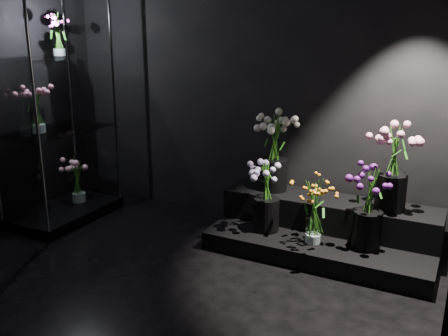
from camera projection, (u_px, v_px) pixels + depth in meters
The scene contains 12 objects.
floor at pixel (128, 309), 3.53m from camera, with size 4.00×4.00×0.00m, color black.
wall_back at pixel (247, 82), 4.85m from camera, with size 4.00×4.00×0.00m, color black.
display_riser at pixel (325, 229), 4.45m from camera, with size 1.93×0.86×0.43m.
display_case at pixel (55, 103), 4.86m from camera, with size 0.65×1.09×2.39m.
bouquet_orange_bells at pixel (314, 211), 4.14m from camera, with size 0.33×0.33×0.56m.
bouquet_lilac at pixel (267, 192), 4.38m from camera, with size 0.35×0.35×0.62m.
bouquet_purple at pixel (369, 204), 4.02m from camera, with size 0.35×0.35×0.67m.
bouquet_cream_roses at pixel (275, 146), 4.61m from camera, with size 0.48×0.48×0.75m.
bouquet_pink_roses at pixel (394, 162), 4.11m from camera, with size 0.46×0.46×0.72m.
bouquet_case_pink at pixel (37, 108), 4.73m from camera, with size 0.33×0.33×0.45m.
bouquet_case_magenta at pixel (58, 35), 4.83m from camera, with size 0.27×0.27×0.40m.
bouquet_case_base_pink at pixel (77, 178), 5.27m from camera, with size 0.35×0.35×0.49m.
Camera 1 is at (2.02, -2.46, 1.95)m, focal length 40.00 mm.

